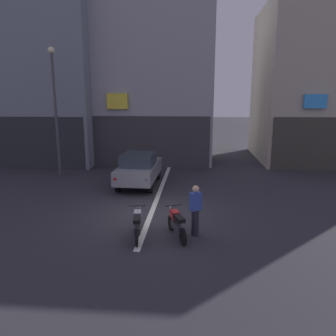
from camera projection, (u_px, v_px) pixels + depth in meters
ground_plane at (151, 215)px, 12.36m from camera, size 120.00×120.00×0.00m
lane_centre_line at (165, 177)px, 18.20m from camera, size 0.20×18.00×0.01m
building_corner_left at (36, 76)px, 23.95m from camera, size 10.65×9.98×11.69m
building_mid_block at (150, 75)px, 23.22m from camera, size 8.77×7.66×11.85m
building_far_right at (329, 85)px, 22.33m from camera, size 9.21×8.06×10.35m
car_grey_crossing_near at (139, 168)px, 16.33m from camera, size 1.85×4.14×1.64m
street_lamp at (55, 100)px, 17.57m from camera, size 0.36×0.36×6.93m
motorcycle_silver_row_leftmost at (137, 224)px, 10.30m from camera, size 0.55×1.66×0.98m
motorcycle_red_row_left_mid at (177, 224)px, 10.34m from camera, size 0.75×1.57×0.98m
person_by_motorcycles at (195, 210)px, 10.40m from camera, size 0.42×0.38×1.67m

